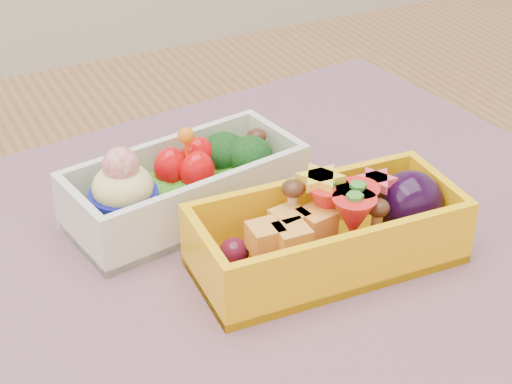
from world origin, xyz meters
name	(u,v)px	position (x,y,z in m)	size (l,w,h in m)	color
table	(257,350)	(0.00, 0.00, 0.65)	(1.20, 0.80, 0.75)	brown
placemat	(250,241)	(0.00, 0.01, 0.75)	(0.59, 0.45, 0.00)	gray
bento_white	(184,186)	(-0.03, 0.07, 0.78)	(0.19, 0.11, 0.08)	silver
bento_yellow	(333,230)	(0.04, -0.04, 0.78)	(0.19, 0.09, 0.06)	yellow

